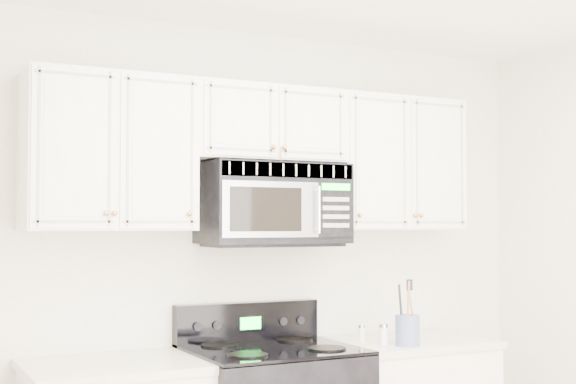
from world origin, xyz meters
TOP-DOWN VIEW (x-y plane):
  - room at (0.00, 0.00)m, footprint 3.51×3.51m
  - upper_cabinets at (0.00, 1.58)m, footprint 2.44×0.37m
  - microwave at (0.04, 1.56)m, footprint 0.76×0.43m
  - utensil_crock at (0.66, 1.23)m, footprint 0.13×0.13m
  - shaker_salt at (0.56, 1.30)m, footprint 0.05×0.05m
  - shaker_pepper at (0.53, 1.46)m, footprint 0.04×0.04m

SIDE VIEW (x-z plane):
  - shaker_pepper at x=0.53m, z-range 0.92..1.01m
  - shaker_salt at x=0.56m, z-range 0.92..1.03m
  - utensil_crock at x=0.66m, z-range 0.84..1.17m
  - room at x=0.00m, z-range 0.00..2.60m
  - microwave at x=0.04m, z-range 1.45..1.87m
  - upper_cabinets at x=0.00m, z-range 1.56..2.31m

